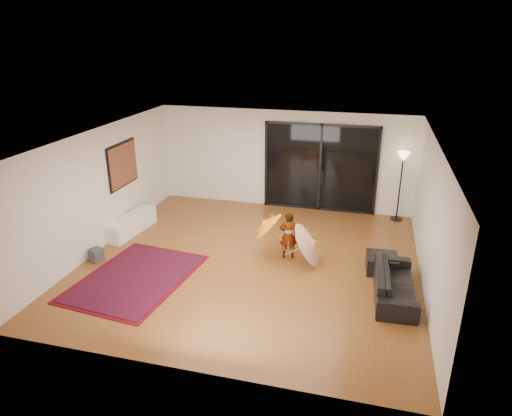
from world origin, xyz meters
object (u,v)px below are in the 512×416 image
(child, at_px, (288,235))
(media_console, at_px, (132,224))
(ottoman, at_px, (382,263))
(sofa, at_px, (395,283))

(child, bearing_deg, media_console, -18.95)
(media_console, relative_size, ottoman, 2.55)
(ottoman, bearing_deg, child, 176.44)
(sofa, height_order, ottoman, sofa)
(media_console, xyz_separation_m, ottoman, (5.97, -0.47, -0.04))
(ottoman, distance_m, child, 2.03)
(ottoman, xyz_separation_m, child, (-2.00, 0.12, 0.35))
(sofa, xyz_separation_m, child, (-2.23, 1.04, 0.26))
(child, bearing_deg, ottoman, 162.46)
(sofa, distance_m, ottoman, 0.95)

